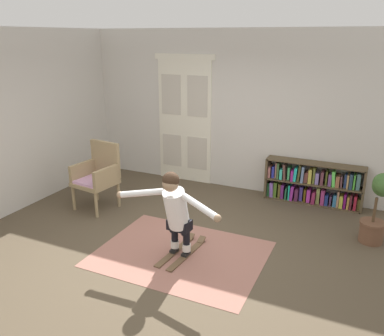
% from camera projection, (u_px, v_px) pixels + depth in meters
% --- Properties ---
extents(ground_plane, '(7.20, 7.20, 0.00)m').
position_uv_depth(ground_plane, '(175.00, 248.00, 5.44)').
color(ground_plane, brown).
extents(back_wall, '(6.00, 0.10, 2.90)m').
position_uv_depth(back_wall, '(240.00, 112.00, 7.22)').
color(back_wall, beige).
rests_on(back_wall, ground).
extents(side_wall_left, '(0.10, 6.00, 2.90)m').
position_uv_depth(side_wall_left, '(23.00, 120.00, 6.52)').
color(side_wall_left, beige).
rests_on(side_wall_left, ground).
extents(double_door, '(1.22, 0.05, 2.45)m').
position_uv_depth(double_door, '(185.00, 119.00, 7.67)').
color(double_door, silver).
rests_on(double_door, ground).
extents(rug, '(2.18, 1.67, 0.01)m').
position_uv_depth(rug, '(181.00, 254.00, 5.30)').
color(rug, '#9F685A').
rests_on(rug, ground).
extents(bookshelf, '(1.64, 0.30, 0.73)m').
position_uv_depth(bookshelf, '(312.00, 185.00, 6.83)').
color(bookshelf, '#4F402B').
rests_on(bookshelf, ground).
extents(wicker_chair, '(0.67, 0.67, 1.10)m').
position_uv_depth(wicker_chair, '(98.00, 174.00, 6.60)').
color(wicker_chair, '#9C845D').
rests_on(wicker_chair, ground).
extents(potted_plant, '(0.40, 0.38, 1.04)m').
position_uv_depth(potted_plant, '(380.00, 202.00, 5.40)').
color(potted_plant, brown).
rests_on(potted_plant, ground).
extents(skis_pair, '(0.35, 0.93, 0.07)m').
position_uv_depth(skis_pair, '(182.00, 251.00, 5.32)').
color(skis_pair, brown).
rests_on(skis_pair, rug).
extents(person_skier, '(1.48, 0.57, 1.15)m').
position_uv_depth(person_skier, '(175.00, 208.00, 4.98)').
color(person_skier, white).
rests_on(person_skier, skis_pair).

